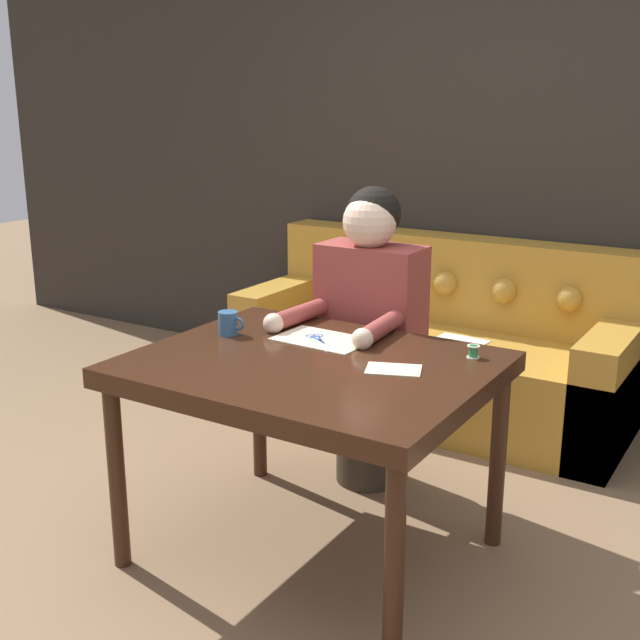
{
  "coord_description": "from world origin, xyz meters",
  "views": [
    {
      "loc": [
        1.31,
        -2.22,
        1.63
      ],
      "look_at": [
        -0.16,
        0.15,
        0.86
      ],
      "focal_mm": 45.0,
      "sensor_mm": 36.0,
      "label": 1
    }
  ],
  "objects": [
    {
      "name": "scissors",
      "position": [
        -0.21,
        0.21,
        0.76
      ],
      "size": [
        0.2,
        0.18,
        0.01
      ],
      "color": "silver",
      "rests_on": "dining_table"
    },
    {
      "name": "person",
      "position": [
        -0.22,
        0.63,
        0.67
      ],
      "size": [
        0.47,
        0.61,
        1.29
      ],
      "color": "#33281E",
      "rests_on": "ground_plane"
    },
    {
      "name": "wall_back",
      "position": [
        0.0,
        1.96,
        1.3
      ],
      "size": [
        8.0,
        0.06,
        2.6
      ],
      "color": "#2D2823",
      "rests_on": "ground_plane"
    },
    {
      "name": "dining_table",
      "position": [
        -0.11,
        0.0,
        0.68
      ],
      "size": [
        1.21,
        0.97,
        0.76
      ],
      "color": "#381E11",
      "rests_on": "ground_plane"
    },
    {
      "name": "thread_spool",
      "position": [
        0.36,
        0.32,
        0.78
      ],
      "size": [
        0.04,
        0.04,
        0.05
      ],
      "color": "#338C4C",
      "rests_on": "dining_table"
    },
    {
      "name": "ground_plane",
      "position": [
        0.0,
        0.0,
        0.0
      ],
      "size": [
        16.0,
        16.0,
        0.0
      ],
      "primitive_type": "plane",
      "color": "#846647"
    },
    {
      "name": "mug",
      "position": [
        -0.54,
        0.09,
        0.8
      ],
      "size": [
        0.11,
        0.08,
        0.09
      ],
      "color": "#335B84",
      "rests_on": "dining_table"
    },
    {
      "name": "couch",
      "position": [
        -0.33,
        1.56,
        0.32
      ],
      "size": [
        2.05,
        0.81,
        0.91
      ],
      "color": "#B7842D",
      "rests_on": "ground_plane"
    },
    {
      "name": "pattern_paper_main",
      "position": [
        -0.2,
        0.22,
        0.76
      ],
      "size": [
        0.35,
        0.24,
        0.0
      ],
      "color": "beige",
      "rests_on": "dining_table"
    },
    {
      "name": "pattern_paper_offcut",
      "position": [
        0.19,
        0.05,
        0.76
      ],
      "size": [
        0.22,
        0.18,
        0.0
      ],
      "color": "beige",
      "rests_on": "dining_table"
    }
  ]
}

